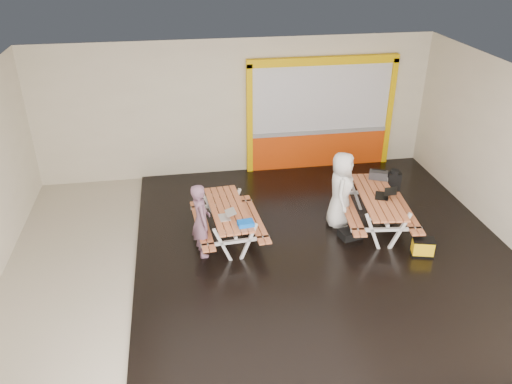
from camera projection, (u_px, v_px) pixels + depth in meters
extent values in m
cube|color=beige|center=(263.00, 257.00, 10.13)|extent=(10.00, 8.00, 0.01)
cube|color=white|center=(265.00, 85.00, 8.49)|extent=(10.00, 8.00, 0.01)
cube|color=beige|center=(236.00, 109.00, 12.80)|extent=(10.00, 0.01, 3.50)
cube|color=beige|center=(325.00, 332.00, 5.82)|extent=(10.00, 0.01, 3.50)
cube|color=black|center=(324.00, 250.00, 10.30)|extent=(7.50, 7.98, 0.05)
cube|color=#DB410A|center=(318.00, 150.00, 13.64)|extent=(3.60, 0.12, 1.00)
cube|color=gray|center=(320.00, 132.00, 13.39)|extent=(3.60, 0.14, 0.10)
cube|color=silver|center=(321.00, 98.00, 12.98)|extent=(3.60, 0.08, 1.72)
cube|color=#F3BD00|center=(250.00, 121.00, 12.92)|extent=(0.14, 0.16, 2.90)
cube|color=#F3BD00|center=(389.00, 113.00, 13.46)|extent=(0.14, 0.16, 2.90)
cube|color=#F3BD00|center=(324.00, 61.00, 12.51)|extent=(3.88, 0.16, 0.20)
cube|color=#D87645|center=(214.00, 211.00, 10.23)|extent=(0.27, 1.97, 0.04)
cube|color=#D87645|center=(221.00, 210.00, 10.26)|extent=(0.27, 1.97, 0.04)
cube|color=#D87645|center=(228.00, 209.00, 10.29)|extent=(0.27, 1.97, 0.04)
cube|color=#D87645|center=(235.00, 208.00, 10.32)|extent=(0.27, 1.97, 0.04)
cube|color=#D87645|center=(241.00, 207.00, 10.35)|extent=(0.27, 1.97, 0.04)
cube|color=white|center=(223.00, 245.00, 9.76)|extent=(0.37, 0.09, 0.79)
cube|color=white|center=(248.00, 242.00, 9.87)|extent=(0.37, 0.09, 0.79)
cube|color=white|center=(236.00, 241.00, 9.79)|extent=(1.35, 0.16, 0.06)
cube|color=white|center=(235.00, 230.00, 9.67)|extent=(0.67, 0.11, 0.06)
cube|color=white|center=(210.00, 208.00, 11.04)|extent=(0.37, 0.09, 0.79)
cube|color=white|center=(233.00, 205.00, 11.15)|extent=(0.37, 0.09, 0.79)
cube|color=white|center=(222.00, 205.00, 11.08)|extent=(1.35, 0.16, 0.06)
cube|color=white|center=(221.00, 194.00, 10.96)|extent=(0.67, 0.11, 0.06)
cube|color=white|center=(228.00, 217.00, 10.38)|extent=(0.18, 1.61, 0.06)
cube|color=#D87645|center=(199.00, 225.00, 10.30)|extent=(0.27, 1.97, 0.04)
cube|color=#D87645|center=(205.00, 224.00, 10.33)|extent=(0.27, 1.97, 0.04)
cube|color=#D87645|center=(251.00, 219.00, 10.53)|extent=(0.27, 1.97, 0.04)
cube|color=#D87645|center=(257.00, 218.00, 10.56)|extent=(0.27, 1.97, 0.04)
cube|color=#D87645|center=(364.00, 197.00, 10.66)|extent=(0.38, 2.10, 0.04)
cube|color=#D87645|center=(371.00, 196.00, 10.67)|extent=(0.38, 2.10, 0.04)
cube|color=#D87645|center=(378.00, 196.00, 10.67)|extent=(0.38, 2.10, 0.04)
cube|color=#D87645|center=(385.00, 196.00, 10.68)|extent=(0.38, 2.10, 0.04)
cube|color=#D87645|center=(392.00, 196.00, 10.68)|extent=(0.38, 2.10, 0.04)
cube|color=white|center=(373.00, 232.00, 10.13)|extent=(0.39, 0.11, 0.84)
cube|color=white|center=(400.00, 231.00, 10.15)|extent=(0.39, 0.11, 0.84)
cube|color=white|center=(386.00, 230.00, 10.12)|extent=(1.43, 0.23, 0.06)
cube|color=white|center=(388.00, 218.00, 9.99)|extent=(0.71, 0.15, 0.06)
cube|color=white|center=(355.00, 194.00, 11.54)|extent=(0.39, 0.11, 0.84)
cube|color=white|center=(379.00, 194.00, 11.56)|extent=(0.39, 0.11, 0.84)
cube|color=white|center=(367.00, 192.00, 11.53)|extent=(1.43, 0.23, 0.06)
cube|color=white|center=(369.00, 181.00, 11.40)|extent=(0.71, 0.15, 0.06)
cube|color=white|center=(377.00, 205.00, 10.77)|extent=(0.27, 1.72, 0.06)
cube|color=#D87645|center=(346.00, 210.00, 10.80)|extent=(0.37, 2.10, 0.04)
cube|color=#D87645|center=(353.00, 210.00, 10.80)|extent=(0.37, 2.10, 0.04)
cube|color=#D87645|center=(400.00, 209.00, 10.84)|extent=(0.37, 2.10, 0.04)
cube|color=#D87645|center=(406.00, 209.00, 10.85)|extent=(0.37, 2.10, 0.04)
imported|color=#714D62|center=(201.00, 220.00, 9.79)|extent=(0.44, 0.60, 1.53)
imported|color=white|center=(341.00, 190.00, 10.79)|extent=(0.79, 0.97, 1.71)
cube|color=silver|center=(224.00, 217.00, 9.94)|extent=(0.24, 0.31, 0.02)
cube|color=silver|center=(231.00, 212.00, 9.93)|extent=(0.22, 0.31, 0.06)
cube|color=silver|center=(230.00, 212.00, 9.93)|extent=(0.19, 0.27, 0.05)
cube|color=black|center=(382.00, 196.00, 10.62)|extent=(0.40, 0.45, 0.02)
cube|color=black|center=(391.00, 191.00, 10.52)|extent=(0.38, 0.44, 0.07)
cube|color=silver|center=(390.00, 191.00, 10.52)|extent=(0.33, 0.39, 0.06)
cube|color=blue|center=(246.00, 223.00, 9.68)|extent=(0.32, 0.24, 0.09)
cube|color=black|center=(378.00, 175.00, 11.32)|extent=(0.45, 0.35, 0.18)
cylinder|color=black|center=(379.00, 170.00, 11.25)|extent=(0.28, 0.15, 0.02)
cube|color=black|center=(394.00, 182.00, 11.47)|extent=(0.33, 0.25, 0.43)
cylinder|color=black|center=(395.00, 172.00, 11.36)|extent=(0.23, 0.23, 0.11)
cube|color=black|center=(350.00, 234.00, 10.65)|extent=(0.51, 0.43, 0.17)
cube|color=black|center=(422.00, 254.00, 10.11)|extent=(0.48, 0.37, 0.04)
cube|color=#E8B10F|center=(423.00, 247.00, 10.04)|extent=(0.45, 0.35, 0.32)
cube|color=black|center=(424.00, 240.00, 9.96)|extent=(0.48, 0.37, 0.03)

